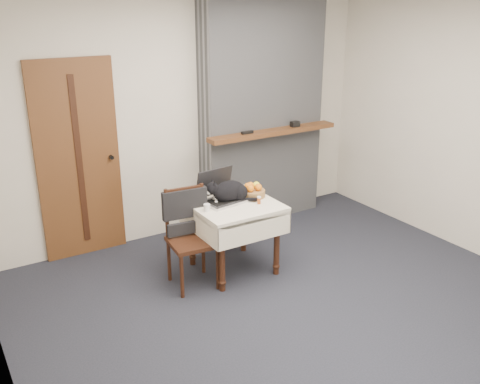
% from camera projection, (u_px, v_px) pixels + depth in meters
% --- Properties ---
extents(ground, '(4.50, 4.50, 0.00)m').
position_uv_depth(ground, '(292.00, 306.00, 4.65)').
color(ground, black).
rests_on(ground, ground).
extents(room_shell, '(4.52, 4.01, 2.61)m').
position_uv_depth(room_shell, '(265.00, 95.00, 4.41)').
color(room_shell, beige).
rests_on(room_shell, ground).
extents(door, '(0.82, 0.10, 2.00)m').
position_uv_depth(door, '(79.00, 161.00, 5.30)').
color(door, brown).
rests_on(door, ground).
extents(chimney, '(1.62, 0.48, 2.60)m').
position_uv_depth(chimney, '(262.00, 111.00, 6.12)').
color(chimney, gray).
rests_on(chimney, ground).
extents(side_table, '(0.78, 0.78, 0.70)m').
position_uv_depth(side_table, '(233.00, 214.00, 5.08)').
color(side_table, black).
rests_on(side_table, ground).
extents(laptop, '(0.45, 0.40, 0.30)m').
position_uv_depth(laptop, '(221.00, 193.00, 5.08)').
color(laptop, '#B7B7BC').
rests_on(laptop, side_table).
extents(cat, '(0.46, 0.29, 0.24)m').
position_uv_depth(cat, '(230.00, 191.00, 5.04)').
color(cat, black).
rests_on(cat, side_table).
extents(cream_jar, '(0.06, 0.06, 0.07)m').
position_uv_depth(cream_jar, '(207.00, 208.00, 4.84)').
color(cream_jar, silver).
rests_on(cream_jar, side_table).
extents(pill_bottle, '(0.04, 0.04, 0.07)m').
position_uv_depth(pill_bottle, '(259.00, 200.00, 5.01)').
color(pill_bottle, '#AE4915').
rests_on(pill_bottle, side_table).
extents(fruit_basket, '(0.24, 0.24, 0.13)m').
position_uv_depth(fruit_basket, '(253.00, 191.00, 5.19)').
color(fruit_basket, olive).
rests_on(fruit_basket, side_table).
extents(desk_clutter, '(0.15, 0.05, 0.01)m').
position_uv_depth(desk_clutter, '(244.00, 197.00, 5.19)').
color(desk_clutter, black).
rests_on(desk_clutter, side_table).
extents(chair, '(0.45, 0.44, 0.92)m').
position_uv_depth(chair, '(188.00, 223.00, 4.88)').
color(chair, black).
rests_on(chair, ground).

